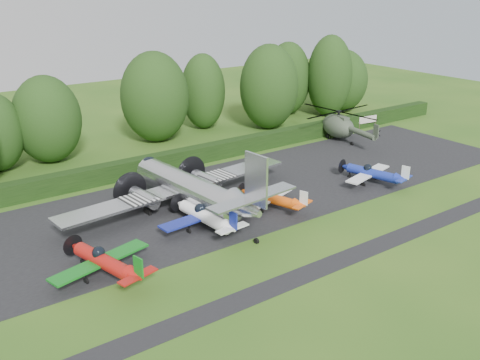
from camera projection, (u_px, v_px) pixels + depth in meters
ground at (301, 229)px, 47.07m from camera, size 160.00×160.00×0.00m
apron at (236, 194)px, 54.69m from camera, size 70.00×18.00×0.01m
taxiway_verge at (351, 256)px, 42.49m from camera, size 70.00×2.00×0.00m
hedgerow at (182, 166)px, 63.08m from camera, size 90.00×1.60×2.00m
transport_plane at (189, 188)px, 50.28m from camera, size 25.19×19.31×8.07m
light_plane_red at (105, 261)px, 39.13m from camera, size 8.03×8.45×3.09m
light_plane_white at (204, 216)px, 46.59m from camera, size 8.03×8.45×3.09m
light_plane_orange at (272, 198)px, 50.81m from camera, size 7.05×7.41×2.71m
light_plane_blue at (372, 173)px, 57.23m from camera, size 7.39×7.77×2.84m
helicopter at (338, 124)px, 72.77m from camera, size 12.45×14.57×4.01m
sign_board at (368, 120)px, 78.59m from camera, size 3.26×0.12×1.83m
tree_1 at (288, 79)px, 85.37m from camera, size 7.19×7.19×11.56m
tree_3 at (331, 72)px, 91.57m from camera, size 6.06×6.06×11.46m
tree_4 at (203, 92)px, 77.18m from camera, size 6.39×6.39×10.90m
tree_6 at (155, 97)px, 70.83m from camera, size 9.07×9.07×12.05m
tree_7 at (330, 76)px, 84.06m from camera, size 7.05×7.05×12.75m
tree_9 at (47, 119)px, 62.85m from camera, size 7.95×7.95×10.41m
tree_10 at (269, 87)px, 77.00m from camera, size 8.46×8.46×12.22m
tree_11 at (342, 81)px, 87.58m from camera, size 8.27×8.27×10.13m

